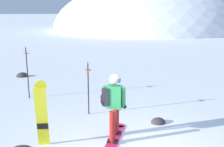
# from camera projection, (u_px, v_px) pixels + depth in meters

# --- Properties ---
(ridge_peak_main) EXTENTS (28.99, 26.09, 14.42)m
(ridge_peak_main) POSITION_uv_depth(u_px,v_px,m) (149.00, 30.00, 41.64)
(ridge_peak_main) COLOR white
(ridge_peak_main) RESTS_ON ground
(snowboarder_main) EXTENTS (0.74, 1.77, 1.71)m
(snowboarder_main) POSITION_uv_depth(u_px,v_px,m) (113.00, 105.00, 6.76)
(snowboarder_main) COLOR #D11E5B
(snowboarder_main) RESTS_ON ground
(spare_snowboard) EXTENTS (0.28, 0.26, 1.65)m
(spare_snowboard) POSITION_uv_depth(u_px,v_px,m) (42.00, 114.00, 6.40)
(spare_snowboard) COLOR yellow
(spare_snowboard) RESTS_ON ground
(piste_marker_near) EXTENTS (0.20, 0.20, 1.69)m
(piste_marker_near) POSITION_uv_depth(u_px,v_px,m) (88.00, 84.00, 8.38)
(piste_marker_near) COLOR black
(piste_marker_near) RESTS_ON ground
(piste_marker_far) EXTENTS (0.20, 0.20, 1.94)m
(piste_marker_far) POSITION_uv_depth(u_px,v_px,m) (27.00, 69.00, 9.88)
(piste_marker_far) COLOR black
(piste_marker_far) RESTS_ON ground
(rock_dark) EXTENTS (0.59, 0.50, 0.41)m
(rock_dark) POSITION_uv_depth(u_px,v_px,m) (22.00, 77.00, 13.28)
(rock_dark) COLOR #383333
(rock_dark) RESTS_ON ground
(rock_mid) EXTENTS (0.44, 0.37, 0.31)m
(rock_mid) POSITION_uv_depth(u_px,v_px,m) (158.00, 123.00, 7.94)
(rock_mid) COLOR #383333
(rock_mid) RESTS_ON ground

